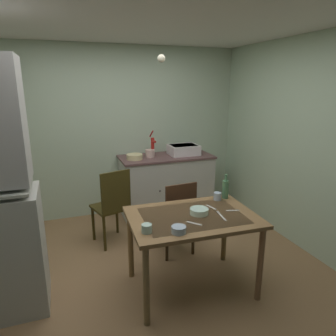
# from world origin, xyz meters

# --- Properties ---
(ground_plane) EXTENTS (4.86, 4.86, 0.00)m
(ground_plane) POSITION_xyz_m (0.00, 0.00, 0.00)
(ground_plane) COLOR olive
(wall_back) EXTENTS (3.96, 0.10, 2.52)m
(wall_back) POSITION_xyz_m (0.00, 1.88, 1.26)
(wall_back) COLOR #B4C9AE
(wall_back) RESTS_ON ground
(wall_right) EXTENTS (0.10, 3.75, 2.52)m
(wall_right) POSITION_xyz_m (1.98, 0.00, 1.26)
(wall_right) COLOR #AFC8AA
(wall_right) RESTS_ON ground
(ceiling_slab) EXTENTS (3.96, 3.75, 0.10)m
(ceiling_slab) POSITION_xyz_m (0.00, 0.00, 2.57)
(ceiling_slab) COLOR silver
(counter_cabinet) EXTENTS (1.39, 0.64, 0.92)m
(counter_cabinet) POSITION_xyz_m (0.71, 1.51, 0.46)
(counter_cabinet) COLOR #B4B4AB
(counter_cabinet) RESTS_ON ground
(sink_basin) EXTENTS (0.44, 0.34, 0.15)m
(sink_basin) POSITION_xyz_m (0.99, 1.51, 1.00)
(sink_basin) COLOR silver
(sink_basin) RESTS_ON counter_cabinet
(hand_pump) EXTENTS (0.05, 0.27, 0.39)m
(hand_pump) POSITION_xyz_m (0.52, 1.55, 1.09)
(hand_pump) COLOR #B21E19
(hand_pump) RESTS_ON counter_cabinet
(mixing_bowl_counter) EXTENTS (0.23, 0.23, 0.08)m
(mixing_bowl_counter) POSITION_xyz_m (0.21, 1.46, 0.96)
(mixing_bowl_counter) COLOR beige
(mixing_bowl_counter) RESTS_ON counter_cabinet
(stoneware_crock) EXTENTS (0.14, 0.14, 0.11)m
(stoneware_crock) POSITION_xyz_m (0.46, 1.52, 0.98)
(stoneware_crock) COLOR beige
(stoneware_crock) RESTS_ON counter_cabinet
(dining_table) EXTENTS (1.23, 0.88, 0.78)m
(dining_table) POSITION_xyz_m (0.34, -0.31, 0.68)
(dining_table) COLOR brown
(dining_table) RESTS_ON ground
(chair_far_side) EXTENTS (0.43, 0.43, 0.91)m
(chair_far_side) POSITION_xyz_m (0.43, 0.33, 0.49)
(chair_far_side) COLOR #3A2915
(chair_far_side) RESTS_ON ground
(chair_by_counter) EXTENTS (0.50, 0.50, 0.98)m
(chair_by_counter) POSITION_xyz_m (-0.23, 0.81, 0.52)
(chair_by_counter) COLOR #392F0F
(chair_by_counter) RESTS_ON ground
(serving_bowl_wide) EXTENTS (0.18, 0.18, 0.05)m
(serving_bowl_wide) POSITION_xyz_m (0.41, -0.30, 0.80)
(serving_bowl_wide) COLOR #ADD1C1
(serving_bowl_wide) RESTS_ON dining_table
(soup_bowl_small) EXTENTS (0.12, 0.12, 0.06)m
(soup_bowl_small) POSITION_xyz_m (0.09, -0.59, 0.80)
(soup_bowl_small) COLOR #9EB2C6
(soup_bowl_small) RESTS_ON dining_table
(mug_tall) EXTENTS (0.08, 0.08, 0.08)m
(mug_tall) POSITION_xyz_m (0.75, -0.03, 0.82)
(mug_tall) COLOR #9EB2C6
(mug_tall) RESTS_ON dining_table
(teacup_cream) EXTENTS (0.09, 0.09, 0.07)m
(teacup_cream) POSITION_xyz_m (-0.16, -0.50, 0.81)
(teacup_cream) COLOR #ADD1C1
(teacup_cream) RESTS_ON dining_table
(glass_bottle) EXTENTS (0.07, 0.07, 0.27)m
(glass_bottle) POSITION_xyz_m (0.85, -0.02, 0.88)
(glass_bottle) COLOR #4C7F56
(glass_bottle) RESTS_ON dining_table
(table_knife) EXTENTS (0.04, 0.21, 0.00)m
(table_knife) POSITION_xyz_m (0.59, -0.42, 0.78)
(table_knife) COLOR silver
(table_knife) RESTS_ON dining_table
(teaspoon_near_bowl) EXTENTS (0.13, 0.05, 0.00)m
(teaspoon_near_bowl) POSITION_xyz_m (0.75, -0.34, 0.78)
(teaspoon_near_bowl) COLOR beige
(teaspoon_near_bowl) RESTS_ON dining_table
(teaspoon_by_cup) EXTENTS (0.05, 0.14, 0.00)m
(teaspoon_by_cup) POSITION_xyz_m (0.59, -0.20, 0.78)
(teaspoon_by_cup) COLOR beige
(teaspoon_by_cup) RESTS_ON dining_table
(serving_spoon) EXTENTS (0.11, 0.13, 0.00)m
(serving_spoon) POSITION_xyz_m (0.28, -0.48, 0.78)
(serving_spoon) COLOR beige
(serving_spoon) RESTS_ON dining_table
(pendant_bulb) EXTENTS (0.08, 0.08, 0.08)m
(pendant_bulb) POSITION_xyz_m (0.27, 0.38, 2.22)
(pendant_bulb) COLOR #F9EFCC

